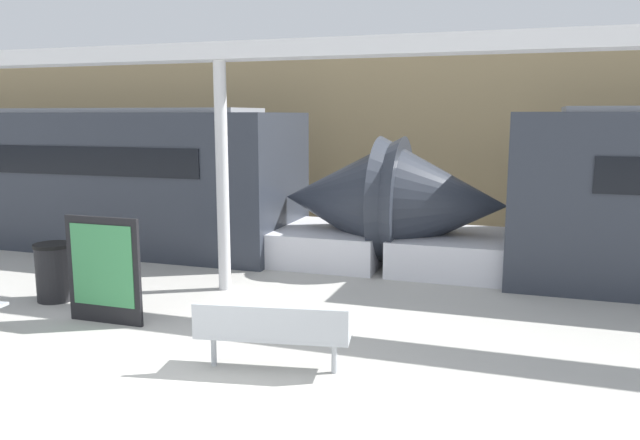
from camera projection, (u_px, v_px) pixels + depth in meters
name	position (u px, v px, depth m)	size (l,w,h in m)	color
ground_plane	(180.00, 402.00, 6.70)	(60.00, 60.00, 0.00)	#B2AFA8
station_wall	(392.00, 136.00, 16.41)	(56.00, 0.20, 5.00)	tan
train_right	(15.00, 177.00, 15.60)	(19.48, 2.93, 3.20)	#2D333D
bench_near	(271.00, 332.00, 7.41)	(1.92, 0.75, 0.84)	#ADB2B7
trash_bin	(55.00, 272.00, 10.32)	(0.62, 0.62, 0.96)	black
poster_board	(104.00, 270.00, 9.13)	(1.23, 0.07, 1.60)	black
support_column_near	(222.00, 178.00, 10.74)	(0.22, 0.22, 3.95)	silver
canopy_beam	(219.00, 52.00, 10.39)	(28.00, 0.60, 0.28)	silver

